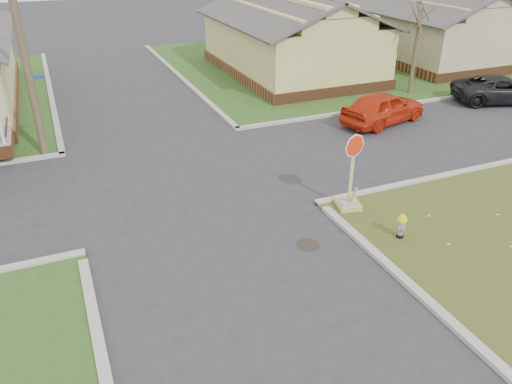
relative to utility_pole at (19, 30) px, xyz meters
name	(u,v)px	position (x,y,z in m)	size (l,w,h in m)	color
ground	(227,253)	(4.20, -8.90, -4.66)	(120.00, 120.00, 0.00)	#2C2B2E
verge_far_right	(431,51)	(26.20, 9.10, -4.64)	(37.00, 19.00, 0.05)	#284E1B
curbs	(178,177)	(4.20, -3.90, -4.66)	(80.00, 40.00, 0.12)	#A29F92
manhole	(308,244)	(6.40, -9.40, -4.66)	(0.64, 0.64, 0.01)	black
side_house_yellow	(290,36)	(14.20, 7.60, -2.47)	(7.60, 11.60, 4.70)	brown
side_house_tan	(427,25)	(24.20, 7.60, -2.47)	(7.60, 11.60, 4.70)	brown
utility_pole	(19,30)	(0.00, 0.00, 0.00)	(1.80, 0.28, 9.00)	#3F3324
tree_mid_right	(415,52)	(18.20, 1.30, -2.51)	(0.22, 0.22, 4.20)	#3F3324
fire_hydrant	(401,225)	(8.91, -10.12, -4.20)	(0.28, 0.28, 0.74)	black
stop_sign	(350,192)	(8.50, -8.11, -4.09)	(0.69, 0.67, 2.44)	tan
red_sedan	(383,107)	(14.09, -2.00, -3.94)	(1.70, 4.23, 1.44)	red
dark_pickup	(502,89)	(21.40, -1.71, -4.01)	(2.17, 4.71, 1.31)	black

